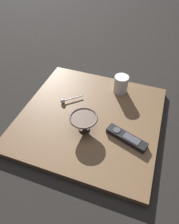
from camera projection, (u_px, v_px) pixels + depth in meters
ground_plane at (90, 120)px, 1.03m from camera, size 6.00×6.00×0.00m
table at (90, 118)px, 1.02m from camera, size 0.67×0.66×0.03m
cereal_bowl at (83, 122)px, 0.92m from camera, size 0.13×0.13×0.08m
coffee_mug at (121, 84)px, 1.10m from camera, size 0.08×0.08×0.10m
teaspoon at (65, 101)px, 1.07m from camera, size 0.10×0.09×0.02m
tv_remote_near at (126, 138)px, 0.90m from camera, size 0.19×0.10×0.03m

